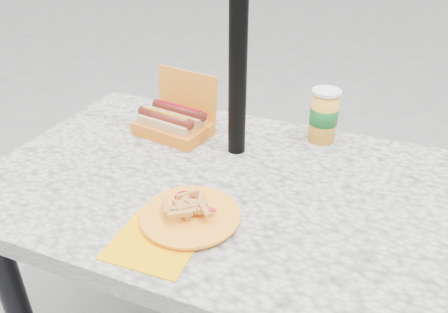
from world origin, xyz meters
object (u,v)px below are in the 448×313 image
at_px(hotdog_box, 174,122).
at_px(fries_plate, 187,216).
at_px(soda_cup, 324,116).
at_px(umbrella_pole, 238,29).

bearing_deg(hotdog_box, fries_plate, -48.07).
bearing_deg(soda_cup, umbrella_pole, -143.15).
relative_size(umbrella_pole, soda_cup, 13.71).
height_order(umbrella_pole, hotdog_box, umbrella_pole).
relative_size(hotdog_box, soda_cup, 1.53).
relative_size(hotdog_box, fries_plate, 0.80).
bearing_deg(fries_plate, umbrella_pole, 92.54).
relative_size(umbrella_pole, fries_plate, 7.21).
bearing_deg(umbrella_pole, soda_cup, 36.85).
height_order(umbrella_pole, soda_cup, umbrella_pole).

